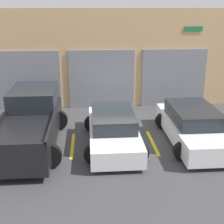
{
  "coord_description": "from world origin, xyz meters",
  "views": [
    {
      "loc": [
        -0.87,
        -12.1,
        4.95
      ],
      "look_at": [
        0.0,
        -1.05,
        1.1
      ],
      "focal_mm": 50.0,
      "sensor_mm": 36.0,
      "label": 1
    }
  ],
  "objects": [
    {
      "name": "ground_plane",
      "position": [
        0.0,
        0.0,
        0.0
      ],
      "size": [
        28.0,
        28.0,
        0.0
      ],
      "primitive_type": "plane",
      "color": "#3D3D3F"
    },
    {
      "name": "shophouse_building",
      "position": [
        -0.01,
        3.28,
        2.34
      ],
      "size": [
        15.43,
        0.68,
        4.78
      ],
      "color": "tan",
      "rests_on": "ground"
    },
    {
      "name": "pickup_truck",
      "position": [
        -3.01,
        -1.23,
        0.86
      ],
      "size": [
        2.51,
        5.2,
        1.85
      ],
      "color": "black",
      "rests_on": "ground"
    },
    {
      "name": "sedan_white",
      "position": [
        3.01,
        -1.52,
        0.63
      ],
      "size": [
        2.23,
        4.61,
        1.34
      ],
      "color": "white",
      "rests_on": "ground"
    },
    {
      "name": "sedan_side",
      "position": [
        0.0,
        -1.52,
        0.59
      ],
      "size": [
        2.14,
        4.48,
        1.24
      ],
      "color": "white",
      "rests_on": "ground"
    },
    {
      "name": "parking_stripe_left",
      "position": [
        -1.5,
        -1.55,
        0.0
      ],
      "size": [
        0.12,
        2.2,
        0.01
      ],
      "primitive_type": "cube",
      "color": "gold",
      "rests_on": "ground"
    },
    {
      "name": "parking_stripe_centre",
      "position": [
        1.5,
        -1.55,
        0.0
      ],
      "size": [
        0.12,
        2.2,
        0.01
      ],
      "primitive_type": "cube",
      "color": "gold",
      "rests_on": "ground"
    }
  ]
}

